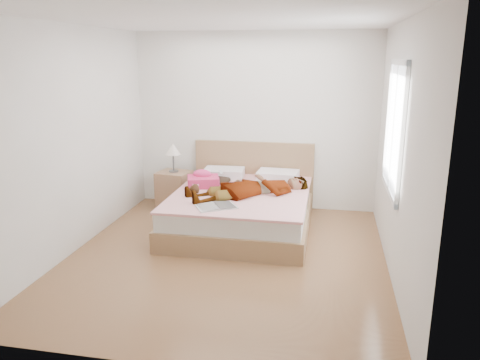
# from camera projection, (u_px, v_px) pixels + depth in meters

# --- Properties ---
(ground) EXTENTS (4.00, 4.00, 0.00)m
(ground) POSITION_uv_depth(u_px,v_px,m) (226.00, 257.00, 5.38)
(ground) COLOR #522E19
(ground) RESTS_ON ground
(woman) EXTENTS (1.77, 1.48, 0.23)m
(woman) POSITION_uv_depth(u_px,v_px,m) (251.00, 185.00, 6.06)
(woman) COLOR white
(woman) RESTS_ON bed
(hair) EXTENTS (0.42, 0.50, 0.07)m
(hair) POSITION_uv_depth(u_px,v_px,m) (217.00, 180.00, 6.62)
(hair) COLOR black
(hair) RESTS_ON bed
(phone) EXTENTS (0.08, 0.09, 0.05)m
(phone) POSITION_uv_depth(u_px,v_px,m) (221.00, 172.00, 6.52)
(phone) COLOR silver
(phone) RESTS_ON bed
(room_shell) EXTENTS (4.00, 4.00, 4.00)m
(room_shell) POSITION_uv_depth(u_px,v_px,m) (394.00, 128.00, 4.95)
(room_shell) COLOR white
(room_shell) RESTS_ON ground
(bed) EXTENTS (1.80, 2.08, 1.00)m
(bed) POSITION_uv_depth(u_px,v_px,m) (243.00, 207.00, 6.29)
(bed) COLOR brown
(bed) RESTS_ON ground
(towel) EXTENTS (0.51, 0.45, 0.22)m
(towel) POSITION_uv_depth(u_px,v_px,m) (203.00, 180.00, 6.41)
(towel) COLOR #DC3B7C
(towel) RESTS_ON bed
(magazine) EXTENTS (0.55, 0.49, 0.03)m
(magazine) POSITION_uv_depth(u_px,v_px,m) (216.00, 206.00, 5.53)
(magazine) COLOR silver
(magazine) RESTS_ON bed
(coffee_mug) EXTENTS (0.14, 0.12, 0.10)m
(coffee_mug) POSITION_uv_depth(u_px,v_px,m) (236.00, 191.00, 6.00)
(coffee_mug) COLOR silver
(coffee_mug) RESTS_ON bed
(plush_toy) EXTENTS (0.15, 0.21, 0.11)m
(plush_toy) POSITION_uv_depth(u_px,v_px,m) (195.00, 189.00, 6.08)
(plush_toy) COLOR black
(plush_toy) RESTS_ON bed
(nightstand) EXTENTS (0.52, 0.48, 0.99)m
(nightstand) POSITION_uv_depth(u_px,v_px,m) (174.00, 187.00, 7.07)
(nightstand) COLOR brown
(nightstand) RESTS_ON ground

